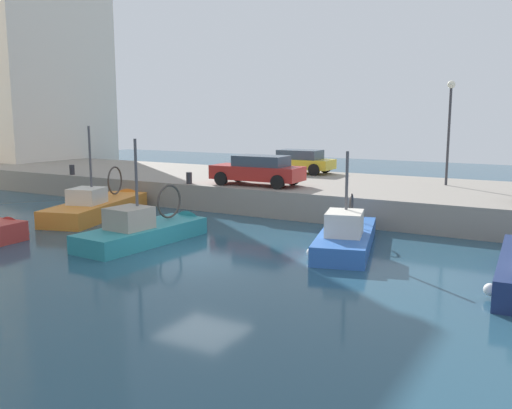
{
  "coord_description": "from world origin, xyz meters",
  "views": [
    {
      "loc": [
        -14.07,
        -10.09,
        4.54
      ],
      "look_at": [
        3.61,
        0.13,
        1.2
      ],
      "focal_mm": 39.14,
      "sensor_mm": 36.0,
      "label": 1
    }
  ],
  "objects_px": {
    "fishing_boat_orange": "(102,213)",
    "mooring_bollard_north": "(72,170)",
    "fishing_boat_teal": "(150,238)",
    "parked_car_red": "(258,170)",
    "parked_car_yellow": "(298,161)",
    "fishing_boat_blue": "(347,242)",
    "quay_streetlamp": "(450,115)",
    "mooring_bollard_mid": "(189,178)"
  },
  "relations": [
    {
      "from": "fishing_boat_teal",
      "to": "parked_car_red",
      "type": "relative_size",
      "value": 1.35
    },
    {
      "from": "mooring_bollard_north",
      "to": "fishing_boat_blue",
      "type": "bearing_deg",
      "value": -101.38
    },
    {
      "from": "fishing_boat_orange",
      "to": "mooring_bollard_north",
      "type": "height_order",
      "value": "fishing_boat_orange"
    },
    {
      "from": "parked_car_red",
      "to": "quay_streetlamp",
      "type": "relative_size",
      "value": 0.91
    },
    {
      "from": "fishing_boat_orange",
      "to": "mooring_bollard_mid",
      "type": "bearing_deg",
      "value": -33.87
    },
    {
      "from": "fishing_boat_orange",
      "to": "mooring_bollard_mid",
      "type": "distance_m",
      "value": 4.41
    },
    {
      "from": "mooring_bollard_mid",
      "to": "quay_streetlamp",
      "type": "distance_m",
      "value": 12.54
    },
    {
      "from": "fishing_boat_orange",
      "to": "parked_car_yellow",
      "type": "xyz_separation_m",
      "value": [
        10.54,
        -4.69,
        1.79
      ]
    },
    {
      "from": "fishing_boat_teal",
      "to": "quay_streetlamp",
      "type": "bearing_deg",
      "value": -33.14
    },
    {
      "from": "mooring_bollard_mid",
      "to": "mooring_bollard_north",
      "type": "relative_size",
      "value": 1.0
    },
    {
      "from": "parked_car_red",
      "to": "mooring_bollard_mid",
      "type": "relative_size",
      "value": 8.0
    },
    {
      "from": "fishing_boat_orange",
      "to": "parked_car_red",
      "type": "distance_m",
      "value": 7.41
    },
    {
      "from": "fishing_boat_teal",
      "to": "fishing_boat_blue",
      "type": "bearing_deg",
      "value": -66.16
    },
    {
      "from": "fishing_boat_blue",
      "to": "parked_car_red",
      "type": "bearing_deg",
      "value": 53.15
    },
    {
      "from": "fishing_boat_teal",
      "to": "quay_streetlamp",
      "type": "xyz_separation_m",
      "value": [
        11.98,
        -7.82,
        4.34
      ]
    },
    {
      "from": "parked_car_red",
      "to": "mooring_bollard_mid",
      "type": "height_order",
      "value": "parked_car_red"
    },
    {
      "from": "fishing_boat_orange",
      "to": "mooring_bollard_mid",
      "type": "height_order",
      "value": "fishing_boat_orange"
    },
    {
      "from": "parked_car_yellow",
      "to": "parked_car_red",
      "type": "height_order",
      "value": "parked_car_red"
    },
    {
      "from": "fishing_boat_teal",
      "to": "parked_car_red",
      "type": "distance_m",
      "value": 7.73
    },
    {
      "from": "mooring_bollard_north",
      "to": "quay_streetlamp",
      "type": "bearing_deg",
      "value": -73.27
    },
    {
      "from": "fishing_boat_orange",
      "to": "parked_car_red",
      "type": "relative_size",
      "value": 1.64
    },
    {
      "from": "fishing_boat_blue",
      "to": "parked_car_yellow",
      "type": "height_order",
      "value": "fishing_boat_blue"
    },
    {
      "from": "fishing_boat_blue",
      "to": "mooring_bollard_north",
      "type": "relative_size",
      "value": 11.74
    },
    {
      "from": "quay_streetlamp",
      "to": "mooring_bollard_mid",
      "type": "bearing_deg",
      "value": 117.63
    },
    {
      "from": "fishing_boat_teal",
      "to": "quay_streetlamp",
      "type": "relative_size",
      "value": 1.23
    },
    {
      "from": "parked_car_yellow",
      "to": "mooring_bollard_north",
      "type": "height_order",
      "value": "parked_car_yellow"
    },
    {
      "from": "fishing_boat_orange",
      "to": "fishing_boat_blue",
      "type": "relative_size",
      "value": 1.12
    },
    {
      "from": "fishing_boat_blue",
      "to": "quay_streetlamp",
      "type": "height_order",
      "value": "quay_streetlamp"
    },
    {
      "from": "parked_car_red",
      "to": "mooring_bollard_north",
      "type": "xyz_separation_m",
      "value": [
        -1.18,
        11.14,
        -0.45
      ]
    },
    {
      "from": "fishing_boat_blue",
      "to": "mooring_bollard_mid",
      "type": "xyz_separation_m",
      "value": [
        3.5,
        9.38,
        1.36
      ]
    },
    {
      "from": "fishing_boat_teal",
      "to": "quay_streetlamp",
      "type": "height_order",
      "value": "quay_streetlamp"
    },
    {
      "from": "fishing_boat_teal",
      "to": "parked_car_yellow",
      "type": "distance_m",
      "value": 13.52
    },
    {
      "from": "fishing_boat_orange",
      "to": "fishing_boat_teal",
      "type": "bearing_deg",
      "value": -118.31
    },
    {
      "from": "mooring_bollard_mid",
      "to": "fishing_boat_orange",
      "type": "bearing_deg",
      "value": 146.13
    },
    {
      "from": "fishing_boat_blue",
      "to": "mooring_bollard_mid",
      "type": "bearing_deg",
      "value": 69.55
    },
    {
      "from": "fishing_boat_orange",
      "to": "mooring_bollard_north",
      "type": "relative_size",
      "value": 13.15
    },
    {
      "from": "fishing_boat_orange",
      "to": "parked_car_yellow",
      "type": "distance_m",
      "value": 11.67
    },
    {
      "from": "fishing_boat_teal",
      "to": "parked_car_yellow",
      "type": "bearing_deg",
      "value": 2.63
    },
    {
      "from": "mooring_bollard_north",
      "to": "quay_streetlamp",
      "type": "height_order",
      "value": "quay_streetlamp"
    },
    {
      "from": "fishing_boat_orange",
      "to": "fishing_boat_blue",
      "type": "distance_m",
      "value": 11.72
    },
    {
      "from": "mooring_bollard_north",
      "to": "quay_streetlamp",
      "type": "relative_size",
      "value": 0.11
    },
    {
      "from": "fishing_boat_teal",
      "to": "fishing_boat_orange",
      "type": "height_order",
      "value": "fishing_boat_orange"
    }
  ]
}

